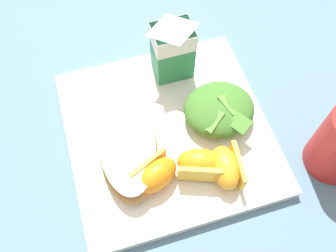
{
  "coord_description": "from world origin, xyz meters",
  "views": [
    {
      "loc": [
        -0.07,
        -0.24,
        0.47
      ],
      "look_at": [
        0.0,
        0.0,
        0.03
      ],
      "focal_mm": 39.27,
      "sensor_mm": 36.0,
      "label": 1
    }
  ],
  "objects_px": {
    "orange_wedge_front": "(155,174)",
    "white_plate": "(168,132)",
    "milk_carton": "(173,45)",
    "green_salad_pile": "(219,110)",
    "orange_wedge_rear": "(227,167)",
    "orange_wedge_middle": "(200,164)",
    "cheesy_pizza_bread": "(127,142)"
  },
  "relations": [
    {
      "from": "milk_carton",
      "to": "cheesy_pizza_bread",
      "type": "bearing_deg",
      "value": -131.51
    },
    {
      "from": "milk_carton",
      "to": "orange_wedge_rear",
      "type": "distance_m",
      "value": 0.19
    },
    {
      "from": "orange_wedge_rear",
      "to": "orange_wedge_middle",
      "type": "bearing_deg",
      "value": 155.76
    },
    {
      "from": "orange_wedge_front",
      "to": "orange_wedge_middle",
      "type": "bearing_deg",
      "value": -2.97
    },
    {
      "from": "cheesy_pizza_bread",
      "to": "green_salad_pile",
      "type": "height_order",
      "value": "green_salad_pile"
    },
    {
      "from": "orange_wedge_middle",
      "to": "cheesy_pizza_bread",
      "type": "bearing_deg",
      "value": 144.53
    },
    {
      "from": "white_plate",
      "to": "milk_carton",
      "type": "distance_m",
      "value": 0.12
    },
    {
      "from": "green_salad_pile",
      "to": "milk_carton",
      "type": "xyz_separation_m",
      "value": [
        -0.04,
        0.1,
        0.04
      ]
    },
    {
      "from": "cheesy_pizza_bread",
      "to": "orange_wedge_middle",
      "type": "bearing_deg",
      "value": -35.47
    },
    {
      "from": "orange_wedge_middle",
      "to": "orange_wedge_rear",
      "type": "xyz_separation_m",
      "value": [
        0.03,
        -0.01,
        0.0
      ]
    },
    {
      "from": "white_plate",
      "to": "cheesy_pizza_bread",
      "type": "xyz_separation_m",
      "value": [
        -0.06,
        -0.01,
        0.03
      ]
    },
    {
      "from": "milk_carton",
      "to": "orange_wedge_rear",
      "type": "relative_size",
      "value": 1.73
    },
    {
      "from": "green_salad_pile",
      "to": "white_plate",
      "type": "bearing_deg",
      "value": 179.21
    },
    {
      "from": "cheesy_pizza_bread",
      "to": "green_salad_pile",
      "type": "distance_m",
      "value": 0.14
    },
    {
      "from": "cheesy_pizza_bread",
      "to": "white_plate",
      "type": "bearing_deg",
      "value": 11.32
    },
    {
      "from": "white_plate",
      "to": "orange_wedge_front",
      "type": "relative_size",
      "value": 4.03
    },
    {
      "from": "cheesy_pizza_bread",
      "to": "milk_carton",
      "type": "bearing_deg",
      "value": 48.49
    },
    {
      "from": "white_plate",
      "to": "cheesy_pizza_bread",
      "type": "distance_m",
      "value": 0.07
    },
    {
      "from": "milk_carton",
      "to": "orange_wedge_front",
      "type": "height_order",
      "value": "milk_carton"
    },
    {
      "from": "white_plate",
      "to": "orange_wedge_rear",
      "type": "distance_m",
      "value": 0.1
    },
    {
      "from": "orange_wedge_front",
      "to": "white_plate",
      "type": "bearing_deg",
      "value": 61.33
    },
    {
      "from": "milk_carton",
      "to": "orange_wedge_rear",
      "type": "height_order",
      "value": "milk_carton"
    },
    {
      "from": "white_plate",
      "to": "orange_wedge_rear",
      "type": "height_order",
      "value": "orange_wedge_rear"
    },
    {
      "from": "green_salad_pile",
      "to": "orange_wedge_front",
      "type": "bearing_deg",
      "value": -149.12
    },
    {
      "from": "green_salad_pile",
      "to": "cheesy_pizza_bread",
      "type": "bearing_deg",
      "value": -175.3
    },
    {
      "from": "white_plate",
      "to": "cheesy_pizza_bread",
      "type": "height_order",
      "value": "cheesy_pizza_bread"
    },
    {
      "from": "white_plate",
      "to": "orange_wedge_front",
      "type": "bearing_deg",
      "value": -118.67
    },
    {
      "from": "orange_wedge_front",
      "to": "cheesy_pizza_bread",
      "type": "bearing_deg",
      "value": 113.05
    },
    {
      "from": "white_plate",
      "to": "milk_carton",
      "type": "relative_size",
      "value": 2.55
    },
    {
      "from": "green_salad_pile",
      "to": "milk_carton",
      "type": "height_order",
      "value": "milk_carton"
    },
    {
      "from": "cheesy_pizza_bread",
      "to": "orange_wedge_front",
      "type": "height_order",
      "value": "orange_wedge_front"
    },
    {
      "from": "green_salad_pile",
      "to": "orange_wedge_rear",
      "type": "xyz_separation_m",
      "value": [
        -0.02,
        -0.08,
        -0.0
      ]
    }
  ]
}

